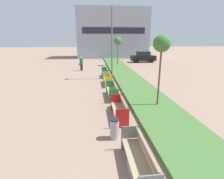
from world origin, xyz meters
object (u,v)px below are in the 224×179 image
object	(u,v)px
litter_bin	(114,129)
sapling_tree_near	(162,45)
bench_teal_frame	(105,74)
street_lamp_post	(112,40)
pedestrian_walking	(81,64)
bench_green_frame	(112,92)
bench_red_frame	(120,111)
parked_car_distant	(143,57)
bench_yellow_frame	(108,80)
bench_grey_frame	(139,161)
sapling_tree_far	(118,41)

from	to	relation	value
litter_bin	sapling_tree_near	size ratio (longest dim) A/B	0.21
bench_teal_frame	street_lamp_post	world-z (taller)	street_lamp_post
litter_bin	pedestrian_walking	size ratio (longest dim) A/B	0.49
bench_green_frame	litter_bin	world-z (taller)	bench_green_frame
bench_green_frame	sapling_tree_near	distance (m)	4.57
bench_red_frame	bench_teal_frame	world-z (taller)	same
bench_red_frame	parked_car_distant	bearing A→B (deg)	71.08
bench_yellow_frame	street_lamp_post	distance (m)	4.25
bench_teal_frame	litter_bin	bearing A→B (deg)	-92.35
bench_grey_frame	parked_car_distant	distance (m)	26.60
parked_car_distant	pedestrian_walking	bearing A→B (deg)	-146.21
litter_bin	pedestrian_walking	distance (m)	16.45
parked_car_distant	bench_grey_frame	bearing A→B (deg)	-107.96
bench_yellow_frame	pedestrian_walking	size ratio (longest dim) A/B	1.41
bench_teal_frame	sapling_tree_near	distance (m)	9.77
bench_green_frame	bench_teal_frame	distance (m)	6.80
bench_teal_frame	pedestrian_walking	bearing A→B (deg)	122.76
bench_yellow_frame	parked_car_distant	size ratio (longest dim) A/B	0.58
bench_yellow_frame	litter_bin	distance (m)	8.78
bench_green_frame	sapling_tree_far	size ratio (longest dim) A/B	0.57
bench_yellow_frame	street_lamp_post	bearing A→B (deg)	75.48
bench_red_frame	parked_car_distant	world-z (taller)	parked_car_distant
street_lamp_post	bench_red_frame	bearing A→B (deg)	-93.79
street_lamp_post	pedestrian_walking	size ratio (longest dim) A/B	3.98
litter_bin	sapling_tree_near	bearing A→B (deg)	46.42
bench_red_frame	parked_car_distant	distance (m)	22.92
bench_teal_frame	bench_red_frame	bearing A→B (deg)	-89.98
sapling_tree_near	bench_teal_frame	bearing A→B (deg)	105.54
litter_bin	street_lamp_post	xyz separation A→B (m)	(1.11, 11.12, 3.43)
bench_grey_frame	bench_green_frame	world-z (taller)	same
sapling_tree_far	parked_car_distant	xyz separation A→B (m)	(4.97, 3.48, -2.68)
bench_teal_frame	sapling_tree_near	xyz separation A→B (m)	(2.47, -8.88, 3.26)
bench_grey_frame	bench_red_frame	world-z (taller)	same
bench_yellow_frame	sapling_tree_near	distance (m)	6.97
bench_red_frame	bench_green_frame	size ratio (longest dim) A/B	0.94
bench_grey_frame	bench_teal_frame	distance (m)	13.95
bench_red_frame	bench_green_frame	xyz separation A→B (m)	(0.00, 3.30, 0.00)
bench_green_frame	parked_car_distant	xyz separation A→B (m)	(7.43, 18.38, 0.54)
street_lamp_post	sapling_tree_far	size ratio (longest dim) A/B	1.66
sapling_tree_far	parked_car_distant	bearing A→B (deg)	35.01
parked_car_distant	sapling_tree_near	bearing A→B (deg)	-105.38
street_lamp_post	bench_grey_frame	bearing A→B (deg)	-92.66
bench_green_frame	pedestrian_walking	distance (m)	11.45
bench_red_frame	bench_green_frame	distance (m)	3.30
street_lamp_post	sapling_tree_near	bearing A→B (deg)	-76.97
bench_red_frame	sapling_tree_far	size ratio (longest dim) A/B	0.53
bench_red_frame	bench_green_frame	world-z (taller)	same
bench_red_frame	bench_teal_frame	xyz separation A→B (m)	(-0.00, 10.10, -0.01)
bench_grey_frame	bench_red_frame	distance (m)	3.85
parked_car_distant	sapling_tree_far	bearing A→B (deg)	-146.72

